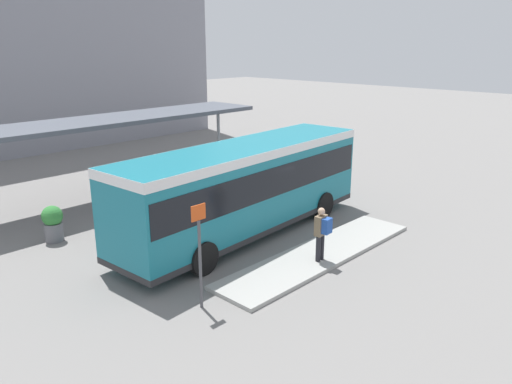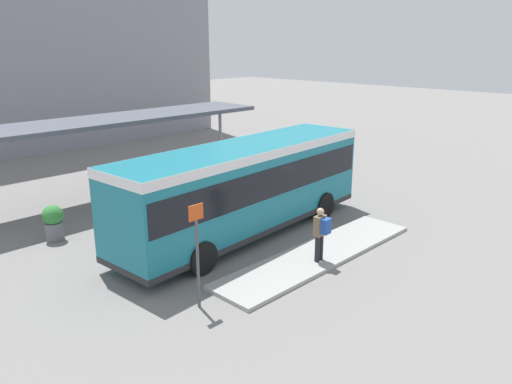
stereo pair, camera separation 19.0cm
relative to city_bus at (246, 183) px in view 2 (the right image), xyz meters
name	(u,v)px [view 2 (the right image)]	position (x,y,z in m)	size (l,w,h in m)	color
ground_plane	(246,234)	(-0.01, 0.00, -1.88)	(120.00, 120.00, 0.00)	slate
curb_island	(319,254)	(0.27, -3.08, -1.82)	(8.15, 1.80, 0.12)	#9E9E99
city_bus	(246,183)	(0.00, 0.00, 0.00)	(10.65, 3.18, 3.23)	#197284
pedestrian_waiting	(321,231)	(-0.20, -3.47, -0.79)	(0.43, 0.45, 1.71)	#232328
bicycle_white	(334,177)	(7.59, 1.64, -1.54)	(0.48, 1.59, 0.69)	black
bicycle_orange	(321,174)	(7.63, 2.45, -1.52)	(0.48, 1.68, 0.72)	black
station_shelter	(120,120)	(-0.54, 7.11, 1.53)	(13.33, 2.96, 3.54)	#4C515B
potted_planter_near_shelter	(53,222)	(-5.06, 4.30, -1.21)	(0.71, 0.71, 1.27)	slate
platform_sign	(197,252)	(-4.46, -2.83, -0.33)	(0.44, 0.08, 2.80)	#4C4C51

